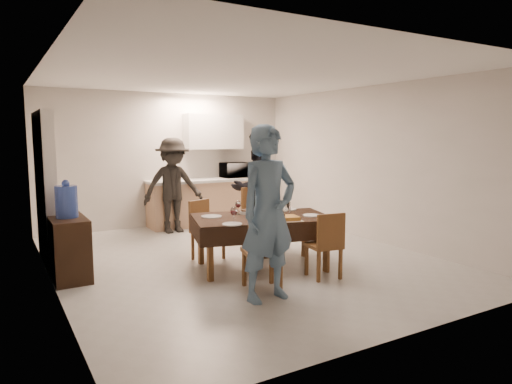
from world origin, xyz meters
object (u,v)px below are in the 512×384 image
water_jug (66,202)px  person_far (257,189)px  wine_bottle (257,204)px  water_pitcher (286,208)px  person_near (268,213)px  person_kitchen (173,186)px  savoury_tart (284,218)px  console (69,248)px  microwave (235,170)px  dining_table (262,219)px

water_jug → person_far: 2.87m
wine_bottle → water_pitcher: 0.42m
person_near → person_kitchen: bearing=79.9°
water_jug → person_kitchen: 2.85m
water_pitcher → savoury_tart: water_pitcher is taller
console → person_far: bearing=4.7°
microwave → person_near: size_ratio=0.30×
water_pitcher → savoury_tart: size_ratio=0.43×
person_near → microwave: bearing=61.4°
water_jug → person_near: bearing=-46.7°
dining_table → person_near: bearing=-102.5°
console → microwave: size_ratio=1.49×
wine_bottle → console: bearing=161.3°
water_pitcher → person_far: 1.13m
wine_bottle → person_kitchen: 2.72m
microwave → person_far: (-0.74, -2.16, -0.13)m
console → person_near: (1.76, -1.86, 0.56)m
dining_table → water_jug: size_ratio=5.10×
person_far → dining_table: bearing=60.2°
water_pitcher → person_near: 1.35m
savoury_tart → microwave: size_ratio=0.75×
water_pitcher → microwave: size_ratio=0.33×
microwave → console: bearing=33.7°
water_pitcher → savoury_tart: 0.42m
microwave → savoury_tart: bearing=71.7°
water_jug → water_pitcher: (2.66, -0.86, -0.18)m
savoury_tart → person_near: 0.96m
dining_table → person_kitchen: person_kitchen is taller
console → person_kitchen: size_ratio=0.48×
savoury_tart → person_near: size_ratio=0.22×
water_pitcher → person_far: person_far is taller
water_pitcher → person_kitchen: 2.87m
water_jug → microwave: (3.60, 2.40, 0.10)m
water_jug → wine_bottle: (2.26, -0.76, -0.10)m
person_far → console: bearing=2.6°
console → savoury_tart: console is taller
dining_table → water_pitcher: 0.37m
microwave → person_near: 4.64m
water_pitcher → person_kitchen: bearing=101.6°
water_jug → person_kitchen: person_kitchen is taller
console → person_far: 2.92m
wine_bottle → savoury_tart: bearing=-70.8°
water_jug → water_pitcher: bearing=-18.0°
water_jug → microwave: size_ratio=0.70×
console → microwave: 4.37m
person_near → wine_bottle: bearing=60.3°
wine_bottle → microwave: 3.44m
water_pitcher → savoury_tart: (-0.25, -0.33, -0.06)m
console → water_pitcher: (2.66, -0.86, 0.41)m
console → savoury_tart: (2.41, -1.19, 0.34)m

